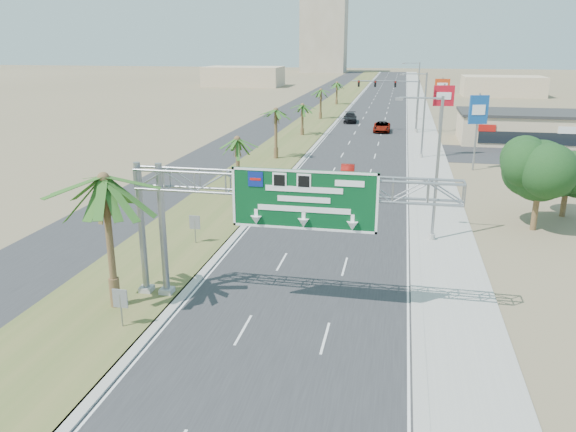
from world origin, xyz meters
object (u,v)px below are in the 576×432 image
(store_building, at_px, (527,128))
(car_right_lane, at_px, (382,127))
(sign_gantry, at_px, (274,195))
(palm_near, at_px, (104,179))
(car_far, at_px, (350,118))
(car_mid_lane, at_px, (348,171))
(pole_sign_blue, at_px, (478,113))
(signal_mast, at_px, (404,101))
(car_left_lane, at_px, (324,181))
(pole_sign_red_near, at_px, (443,100))
(pole_sign_red_far, at_px, (442,89))

(store_building, relative_size, car_right_lane, 3.28)
(sign_gantry, relative_size, store_building, 0.93)
(store_building, bearing_deg, car_right_lane, 163.32)
(palm_near, xyz_separation_m, car_far, (5.35, 73.85, -6.12))
(car_mid_lane, bearing_deg, pole_sign_blue, 21.48)
(pole_sign_blue, bearing_deg, signal_mast, 106.65)
(car_right_lane, bearing_deg, car_left_lane, -96.79)
(sign_gantry, xyz_separation_m, car_right_lane, (3.06, 62.07, -5.29))
(palm_near, distance_m, car_mid_lane, 34.01)
(car_right_lane, relative_size, pole_sign_red_near, 0.63)
(signal_mast, relative_size, pole_sign_red_far, 1.24)
(pole_sign_red_far, bearing_deg, car_left_lane, -108.30)
(sign_gantry, xyz_separation_m, car_left_lane, (-0.94, 25.30, -5.36))
(sign_gantry, distance_m, car_left_lane, 25.88)
(pole_sign_red_near, bearing_deg, pole_sign_blue, -65.51)
(car_left_lane, distance_m, car_mid_lane, 5.28)
(palm_near, relative_size, car_mid_lane, 2.12)
(sign_gantry, xyz_separation_m, signal_mast, (6.23, 62.05, -1.21))
(store_building, bearing_deg, car_left_lane, -127.95)
(signal_mast, xyz_separation_m, pole_sign_blue, (7.69, -25.71, 1.32))
(car_left_lane, bearing_deg, palm_near, -97.67)
(car_far, bearing_deg, pole_sign_blue, -69.70)
(car_mid_lane, bearing_deg, pole_sign_red_near, 49.55)
(signal_mast, relative_size, car_left_lane, 2.52)
(car_right_lane, height_order, pole_sign_red_far, pole_sign_red_far)
(signal_mast, distance_m, pole_sign_red_near, 19.33)
(sign_gantry, height_order, car_far, sign_gantry)
(car_left_lane, xyz_separation_m, pole_sign_red_far, (12.70, 38.40, 5.82))
(sign_gantry, bearing_deg, pole_sign_blue, 69.03)
(signal_mast, distance_m, store_building, 18.08)
(sign_gantry, xyz_separation_m, car_far, (-2.79, 71.93, -5.25))
(sign_gantry, bearing_deg, store_building, 67.64)
(pole_sign_blue, height_order, pole_sign_red_far, pole_sign_red_far)
(car_mid_lane, xyz_separation_m, pole_sign_red_near, (9.86, 13.09, 6.18))
(palm_near, xyz_separation_m, pole_sign_red_far, (19.90, 65.63, -0.41))
(store_building, xyz_separation_m, pole_sign_blue, (-9.14, -19.74, 4.17))
(sign_gantry, bearing_deg, car_right_lane, 87.18)
(pole_sign_red_near, relative_size, pole_sign_red_far, 1.05)
(pole_sign_red_near, relative_size, pole_sign_blue, 1.06)
(palm_near, xyz_separation_m, car_left_lane, (7.20, 27.23, -6.24))
(store_building, relative_size, pole_sign_red_far, 2.18)
(sign_gantry, height_order, store_building, sign_gantry)
(pole_sign_blue, bearing_deg, pole_sign_red_far, 94.52)
(sign_gantry, distance_m, car_right_lane, 62.37)
(palm_near, bearing_deg, sign_gantry, 13.32)
(pole_sign_blue, bearing_deg, car_far, 115.15)
(palm_near, bearing_deg, car_right_lane, 80.07)
(sign_gantry, bearing_deg, palm_near, -166.68)
(sign_gantry, distance_m, palm_near, 8.41)
(palm_near, bearing_deg, pole_sign_blue, 60.03)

